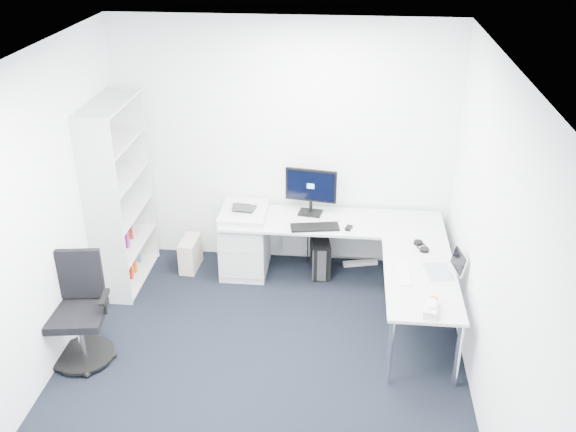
# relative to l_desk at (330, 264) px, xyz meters

# --- Properties ---
(ground) EXTENTS (4.20, 4.20, 0.00)m
(ground) POSITION_rel_l_desk_xyz_m (-0.55, -1.40, -0.34)
(ground) COLOR black
(ceiling) EXTENTS (4.20, 4.20, 0.00)m
(ceiling) POSITION_rel_l_desk_xyz_m (-0.55, -1.40, 2.36)
(ceiling) COLOR white
(wall_back) EXTENTS (3.60, 0.02, 2.70)m
(wall_back) POSITION_rel_l_desk_xyz_m (-0.55, 0.70, 1.01)
(wall_back) COLOR white
(wall_back) RESTS_ON ground
(wall_left) EXTENTS (0.02, 4.20, 2.70)m
(wall_left) POSITION_rel_l_desk_xyz_m (-2.35, -1.40, 1.01)
(wall_left) COLOR white
(wall_left) RESTS_ON ground
(wall_right) EXTENTS (0.02, 4.20, 2.70)m
(wall_right) POSITION_rel_l_desk_xyz_m (1.25, -1.40, 1.01)
(wall_right) COLOR white
(wall_right) RESTS_ON ground
(l_desk) EXTENTS (2.32, 1.30, 0.68)m
(l_desk) POSITION_rel_l_desk_xyz_m (0.00, 0.00, 0.00)
(l_desk) COLOR #BABCBC
(l_desk) RESTS_ON ground
(drawer_pedestal) EXTENTS (0.49, 0.60, 0.74)m
(drawer_pedestal) POSITION_rel_l_desk_xyz_m (-0.94, 0.36, 0.03)
(drawer_pedestal) COLOR #BABCBC
(drawer_pedestal) RESTS_ON ground
(bookshelf) EXTENTS (0.39, 0.99, 1.98)m
(bookshelf) POSITION_rel_l_desk_xyz_m (-2.17, 0.05, 0.65)
(bookshelf) COLOR #BBBEBE
(bookshelf) RESTS_ON ground
(task_chair) EXTENTS (0.64, 0.64, 1.01)m
(task_chair) POSITION_rel_l_desk_xyz_m (-2.15, -1.31, 0.16)
(task_chair) COLOR black
(task_chair) RESTS_ON ground
(black_pc_tower) EXTENTS (0.25, 0.44, 0.41)m
(black_pc_tower) POSITION_rel_l_desk_xyz_m (-0.12, 0.38, -0.13)
(black_pc_tower) COLOR black
(black_pc_tower) RESTS_ON ground
(beige_pc_tower) EXTENTS (0.19, 0.38, 0.36)m
(beige_pc_tower) POSITION_rel_l_desk_xyz_m (-1.56, 0.33, -0.16)
(beige_pc_tower) COLOR #B7AF9C
(beige_pc_tower) RESTS_ON ground
(power_strip) EXTENTS (0.39, 0.16, 0.04)m
(power_strip) POSITION_rel_l_desk_xyz_m (0.33, 0.58, -0.32)
(power_strip) COLOR silver
(power_strip) RESTS_ON ground
(monitor) EXTENTS (0.57, 0.25, 0.53)m
(monitor) POSITION_rel_l_desk_xyz_m (-0.24, 0.46, 0.60)
(monitor) COLOR black
(monitor) RESTS_ON l_desk
(black_keyboard) EXTENTS (0.52, 0.26, 0.02)m
(black_keyboard) POSITION_rel_l_desk_xyz_m (-0.17, 0.13, 0.35)
(black_keyboard) COLOR black
(black_keyboard) RESTS_ON l_desk
(mouse) EXTENTS (0.08, 0.11, 0.03)m
(mouse) POSITION_rel_l_desk_xyz_m (0.17, 0.14, 0.35)
(mouse) COLOR black
(mouse) RESTS_ON l_desk
(desk_phone) EXTENTS (0.25, 0.25, 0.15)m
(desk_phone) POSITION_rel_l_desk_xyz_m (-0.93, 0.35, 0.42)
(desk_phone) COLOR #2A2B2D
(desk_phone) RESTS_ON l_desk
(laptop) EXTENTS (0.36, 0.35, 0.22)m
(laptop) POSITION_rel_l_desk_xyz_m (0.99, -0.61, 0.45)
(laptop) COLOR #BBBCC2
(laptop) RESTS_ON l_desk
(white_keyboard) EXTENTS (0.13, 0.41, 0.01)m
(white_keyboard) POSITION_rel_l_desk_xyz_m (0.68, -0.66, 0.35)
(white_keyboard) COLOR silver
(white_keyboard) RESTS_ON l_desk
(headphones) EXTENTS (0.20, 0.24, 0.06)m
(headphones) POSITION_rel_l_desk_xyz_m (0.88, -0.17, 0.37)
(headphones) COLOR black
(headphones) RESTS_ON l_desk
(orange_fruit) EXTENTS (0.08, 0.08, 0.08)m
(orange_fruit) POSITION_rel_l_desk_xyz_m (0.90, -1.13, 0.38)
(orange_fruit) COLOR #F05315
(orange_fruit) RESTS_ON l_desk
(tissue_box) EXTENTS (0.14, 0.22, 0.07)m
(tissue_box) POSITION_rel_l_desk_xyz_m (0.86, -1.26, 0.37)
(tissue_box) COLOR silver
(tissue_box) RESTS_ON l_desk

